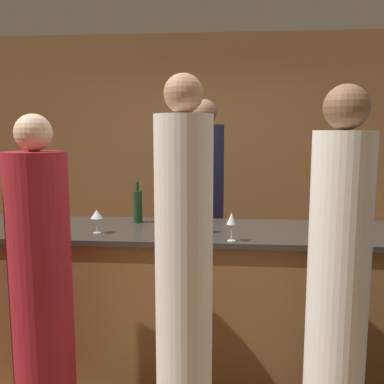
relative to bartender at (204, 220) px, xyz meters
name	(u,v)px	position (x,y,z in m)	size (l,w,h in m)	color
ground_plane	(186,364)	(-0.09, -0.76, -0.93)	(14.00, 14.00, 0.00)	brown
back_wall	(202,159)	(-0.09, 1.24, 0.47)	(8.00, 0.06, 2.80)	brown
bar_counter	(186,298)	(-0.09, -0.76, -0.42)	(3.34, 0.77, 1.02)	brown
bartender	(204,220)	(0.00, 0.00, 0.00)	(0.34, 0.34, 1.98)	#1E234C
guest_1	(41,289)	(-0.83, -1.50, -0.09)	(0.34, 0.34, 1.80)	maroon
guest_2	(337,290)	(0.76, -1.60, -0.01)	(0.30, 0.30, 1.93)	silver
guest_3	(184,278)	(-0.02, -1.56, 0.01)	(0.30, 0.30, 1.99)	silver
wine_bottle_1	(138,206)	(-0.47, -0.57, 0.22)	(0.07, 0.07, 0.31)	#19381E
wine_bottle_2	(341,209)	(1.05, -0.50, 0.20)	(0.07, 0.07, 0.28)	black
wine_glass_0	(192,224)	(-0.01, -1.10, 0.20)	(0.07, 0.07, 0.15)	silver
wine_glass_2	(205,216)	(0.05, -0.86, 0.21)	(0.06, 0.06, 0.16)	silver
wine_glass_3	(184,216)	(-0.08, -0.98, 0.23)	(0.06, 0.06, 0.18)	silver
wine_glass_4	(97,215)	(-0.67, -0.94, 0.22)	(0.08, 0.08, 0.16)	silver
wine_glass_5	(232,220)	(0.23, -1.09, 0.23)	(0.06, 0.06, 0.18)	silver
wine_glass_6	(34,218)	(-1.08, -1.03, 0.21)	(0.06, 0.06, 0.16)	silver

